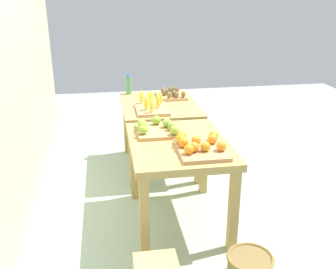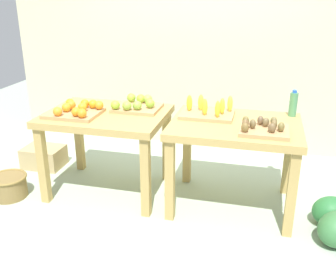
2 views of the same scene
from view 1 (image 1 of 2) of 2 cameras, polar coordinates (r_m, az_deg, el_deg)
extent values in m
plane|color=#A0B39E|center=(4.03, -0.03, -7.99)|extent=(8.00, 8.00, 0.00)
cube|color=beige|center=(3.59, -22.34, 12.26)|extent=(4.40, 0.12, 3.00)
cube|color=tan|center=(3.22, 1.58, -1.51)|extent=(1.04, 0.80, 0.06)
cube|color=tan|center=(3.07, 9.51, -10.84)|extent=(0.07, 0.07, 0.69)
cube|color=tan|center=(3.85, 5.23, -3.77)|extent=(0.07, 0.07, 0.69)
cube|color=tan|center=(2.94, -3.43, -12.10)|extent=(0.07, 0.07, 0.69)
cube|color=tan|center=(3.75, -4.94, -4.48)|extent=(0.07, 0.07, 0.69)
cube|color=tan|center=(4.26, -1.25, 4.18)|extent=(1.04, 0.80, 0.06)
cube|color=tan|center=(4.02, 4.53, -2.60)|extent=(0.07, 0.07, 0.69)
cube|color=tan|center=(4.86, 1.99, 1.67)|extent=(0.07, 0.07, 0.69)
cube|color=tan|center=(3.93, -5.18, -3.24)|extent=(0.07, 0.07, 0.69)
cube|color=tan|center=(4.78, -6.04, 1.23)|extent=(0.07, 0.07, 0.69)
cube|color=tan|center=(3.01, 4.85, -2.27)|extent=(0.44, 0.36, 0.03)
sphere|color=orange|center=(2.94, 5.46, -1.73)|extent=(0.09, 0.09, 0.08)
sphere|color=orange|center=(3.07, 1.90, -0.66)|extent=(0.08, 0.08, 0.08)
sphere|color=orange|center=(3.00, 2.34, -1.17)|extent=(0.09, 0.09, 0.08)
sphere|color=orange|center=(2.88, 3.07, -2.17)|extent=(0.09, 0.09, 0.08)
sphere|color=orange|center=(3.09, 6.49, -0.65)|extent=(0.11, 0.11, 0.08)
sphere|color=orange|center=(3.13, 2.02, -0.21)|extent=(0.10, 0.10, 0.08)
sphere|color=orange|center=(3.05, 4.12, -0.86)|extent=(0.09, 0.09, 0.08)
sphere|color=orange|center=(3.15, 6.62, -0.20)|extent=(0.10, 0.10, 0.08)
sphere|color=orange|center=(2.96, 7.78, -1.68)|extent=(0.10, 0.10, 0.08)
sphere|color=orange|center=(2.93, 3.83, -1.82)|extent=(0.11, 0.11, 0.08)
cube|color=tan|center=(3.40, -1.68, 0.55)|extent=(0.40, 0.34, 0.03)
sphere|color=#86B440|center=(3.42, -0.17, 1.68)|extent=(0.11, 0.11, 0.08)
sphere|color=#88B13D|center=(3.35, 0.58, 1.25)|extent=(0.10, 0.10, 0.08)
sphere|color=#8FB42F|center=(3.36, -3.66, 1.29)|extent=(0.11, 0.11, 0.08)
sphere|color=#8BB833|center=(3.27, -3.66, 0.72)|extent=(0.11, 0.11, 0.08)
sphere|color=#8DB742|center=(3.42, -3.86, 1.64)|extent=(0.08, 0.08, 0.08)
sphere|color=#87B835|center=(3.50, -1.71, 2.11)|extent=(0.09, 0.09, 0.08)
sphere|color=#8DBE34|center=(3.25, 0.95, 0.64)|extent=(0.10, 0.10, 0.08)
cube|color=tan|center=(3.99, -2.37, 3.70)|extent=(0.44, 0.32, 0.03)
ellipsoid|color=yellow|center=(3.90, -3.22, 4.55)|extent=(0.05, 0.04, 0.14)
ellipsoid|color=yellow|center=(4.13, -3.91, 5.48)|extent=(0.07, 0.07, 0.14)
ellipsoid|color=yellow|center=(4.09, -2.56, 5.34)|extent=(0.06, 0.06, 0.14)
ellipsoid|color=yellow|center=(4.08, -1.19, 5.31)|extent=(0.06, 0.06, 0.14)
ellipsoid|color=yellow|center=(3.97, -1.46, 4.86)|extent=(0.06, 0.06, 0.14)
ellipsoid|color=yellow|center=(3.82, -2.44, 4.20)|extent=(0.05, 0.05, 0.14)
cube|color=tan|center=(4.48, 0.42, 5.64)|extent=(0.36, 0.32, 0.03)
ellipsoid|color=brown|center=(4.34, 1.23, 5.84)|extent=(0.07, 0.07, 0.07)
ellipsoid|color=brown|center=(4.39, 0.85, 6.00)|extent=(0.07, 0.07, 0.07)
ellipsoid|color=brown|center=(4.59, 0.65, 6.67)|extent=(0.06, 0.07, 0.07)
ellipsoid|color=brown|center=(4.33, 0.18, 5.78)|extent=(0.07, 0.07, 0.07)
ellipsoid|color=brown|center=(4.43, -0.53, 6.13)|extent=(0.05, 0.06, 0.07)
ellipsoid|color=brown|center=(4.47, -0.18, 6.28)|extent=(0.07, 0.07, 0.07)
ellipsoid|color=brown|center=(4.53, 0.31, 6.49)|extent=(0.06, 0.06, 0.07)
ellipsoid|color=brown|center=(4.36, 2.25, 5.89)|extent=(0.06, 0.05, 0.07)
ellipsoid|color=brown|center=(4.52, -0.72, 6.44)|extent=(0.07, 0.07, 0.07)
ellipsoid|color=brown|center=(4.53, 1.31, 6.48)|extent=(0.07, 0.06, 0.07)
cylinder|color=#4C8C59|center=(4.62, -5.76, 7.12)|extent=(0.06, 0.06, 0.20)
cylinder|color=blue|center=(4.60, -5.81, 8.48)|extent=(0.04, 0.04, 0.02)
ellipsoid|color=#30662A|center=(5.47, 0.18, 1.51)|extent=(0.39, 0.38, 0.26)
ellipsoid|color=#2A6F38|center=(5.21, -1.12, 0.43)|extent=(0.35, 0.30, 0.24)
ellipsoid|color=#37713C|center=(5.25, 1.67, 0.69)|extent=(0.39, 0.40, 0.26)
ellipsoid|color=#336A35|center=(5.39, 0.19, 4.05)|extent=(0.30, 0.25, 0.25)
cylinder|color=olive|center=(2.94, 11.75, -18.61)|extent=(0.31, 0.31, 0.19)
torus|color=olive|center=(2.88, 11.89, -17.14)|extent=(0.33, 0.33, 0.02)
camera|label=2|loc=(5.53, 32.03, 16.05)|focal=41.35mm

